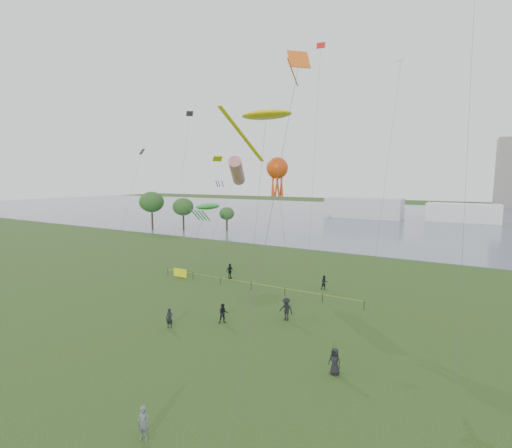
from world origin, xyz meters
The scene contains 19 objects.
ground_plane centered at (0.00, 0.00, 0.00)m, with size 400.00×400.00×0.00m, color #1C3511.
lake centered at (0.00, 100.00, 0.02)m, with size 400.00×120.00×0.08m, color slate.
pavilion_left centered at (-12.00, 95.00, 3.00)m, with size 22.00×8.00×6.00m, color silver.
pavilion_right centered at (14.00, 98.00, 2.50)m, with size 18.00×7.00×5.00m, color white.
trees centered at (-43.80, 46.51, 5.75)m, with size 20.60×11.72×8.80m.
fence centered at (-10.18, 15.96, 0.55)m, with size 24.07×0.07×1.05m.
kite_flyer centered at (3.48, -6.20, 0.80)m, with size 0.58×0.38×1.60m, color slate.
spectator_a centered at (-1.33, 6.91, 0.82)m, with size 0.79×0.62×1.63m, color black.
spectator_b centered at (2.90, 10.05, 0.97)m, with size 1.26×0.72×1.95m, color black.
spectator_c centered at (-8.54, 18.49, 0.91)m, with size 1.07×0.44×1.82m, color black.
spectator_d centered at (9.20, 3.70, 0.83)m, with size 0.81×0.53×1.65m, color black.
spectator_f centered at (-4.45, 3.91, 0.80)m, with size 0.58×0.38×1.60m, color black.
spectator_g centered at (2.73, 19.91, 0.78)m, with size 0.76×0.59×1.57m, color black.
kite_stingray centered at (-1.70, 14.77, 17.85)m, with size 5.20×10.10×18.33m.
kite_windsock centered at (-10.02, 22.43, 12.78)m, with size 4.15×10.24×14.63m.
kite_creature centered at (-13.56, 20.95, 8.24)m, with size 2.26×8.69×8.68m.
kite_octopus centered at (-1.43, 16.75, 12.84)m, with size 5.34×6.43×14.02m.
kite_delta centered at (5.85, 4.82, 18.23)m, with size 2.15×11.13×19.98m.
small_kites centered at (-2.59, 18.42, 21.72)m, with size 37.77×11.46×11.11m.
Camera 1 is at (15.76, -17.13, 11.89)m, focal length 26.00 mm.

